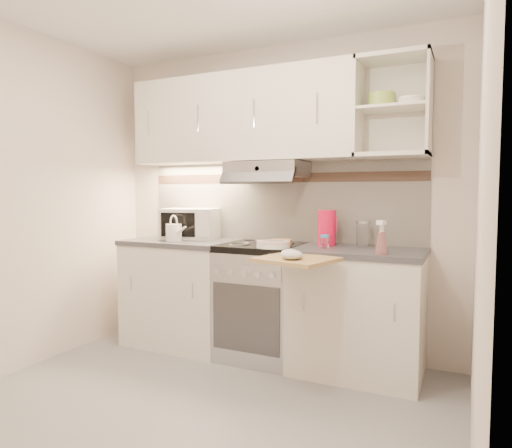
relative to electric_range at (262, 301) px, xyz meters
name	(u,v)px	position (x,y,z in m)	size (l,w,h in m)	color
ground	(183,419)	(0.00, -1.10, -0.45)	(3.00, 3.00, 0.00)	gray
room_shell	(214,140)	(0.00, -0.73, 1.18)	(3.04, 2.84, 2.52)	beige
base_cabinet_left	(183,294)	(-0.75, 0.00, -0.02)	(0.90, 0.60, 0.86)	silver
worktop_left	(182,242)	(-0.75, 0.00, 0.43)	(0.92, 0.62, 0.04)	#47474C
base_cabinet_right	(357,314)	(0.75, 0.00, -0.02)	(0.90, 0.60, 0.86)	silver
worktop_right	(358,252)	(0.75, 0.00, 0.43)	(0.92, 0.62, 0.04)	#47474C
electric_range	(262,301)	(0.00, 0.00, 0.00)	(0.60, 0.60, 0.90)	#B7B7BC
microwave	(191,223)	(-0.74, 0.12, 0.58)	(0.52, 0.43, 0.26)	silver
watering_can	(174,232)	(-0.74, -0.12, 0.53)	(0.25, 0.16, 0.22)	white
plate_stack	(273,244)	(0.17, -0.18, 0.47)	(0.25, 0.25, 0.05)	white
bread_loaf	(281,242)	(0.16, 0.00, 0.47)	(0.16, 0.16, 0.04)	brown
pink_pitcher	(327,228)	(0.49, 0.11, 0.58)	(0.15, 0.13, 0.27)	red
glass_jar	(363,234)	(0.74, 0.17, 0.54)	(0.10, 0.10, 0.19)	white
spice_jar	(325,241)	(0.52, -0.04, 0.50)	(0.06, 0.06, 0.10)	silver
spray_bottle	(382,240)	(0.95, -0.22, 0.54)	(0.09, 0.09, 0.24)	#D6848A
cutting_board	(296,260)	(0.46, -0.50, 0.42)	(0.46, 0.41, 0.03)	#A77450
dish_towel	(293,253)	(0.46, -0.53, 0.47)	(0.26, 0.22, 0.07)	white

